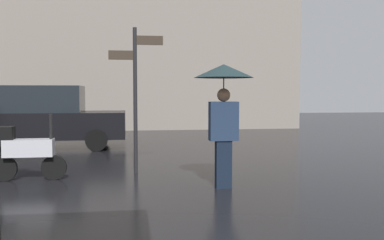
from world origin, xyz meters
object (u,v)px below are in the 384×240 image
Objects in this scene: pedestrian_with_umbrella at (224,92)px; parked_scooter at (26,151)px; parked_car_right at (44,117)px; street_signpost at (135,85)px.

pedestrian_with_umbrella is 3.82m from parked_scooter.
street_signpost is at bearing 111.96° from parked_car_right.
parked_car_right is at bearing 105.55° from parked_scooter.
parked_scooter is (-3.48, 1.15, -1.09)m from pedestrian_with_umbrella.
parked_car_right reaches higher than parked_scooter.
pedestrian_with_umbrella is 0.47× the size of parked_car_right.
pedestrian_with_umbrella reaches higher than parked_scooter.
street_signpost is (-1.46, 1.56, 0.13)m from pedestrian_with_umbrella.
parked_scooter is 4.82m from parked_car_right.
pedestrian_with_umbrella is 7.20m from parked_car_right.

